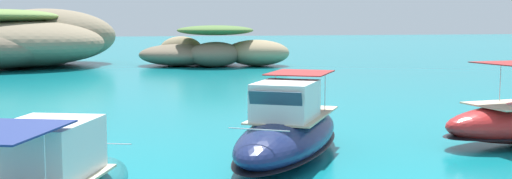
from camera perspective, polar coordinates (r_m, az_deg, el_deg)
name	(u,v)px	position (r m, az deg, el deg)	size (l,w,h in m)	color
islet_large	(19,42)	(73.86, -21.14, 4.15)	(25.65, 25.39, 6.51)	#756651
islet_small	(210,52)	(70.31, -4.32, 3.52)	(19.84, 13.70, 4.56)	#756651
motorboat_navy	(289,132)	(22.73, 3.05, -3.95)	(7.65, 9.76, 3.04)	navy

